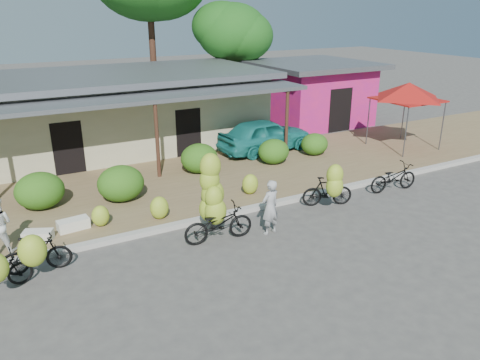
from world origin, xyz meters
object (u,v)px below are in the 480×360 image
object	(u,v)px
tree_near_right	(228,30)
bike_far_right	(393,178)
red_canopy	(409,91)
sack_far	(38,236)
sack_near	(73,224)
vendor	(270,207)
bike_center	(215,209)
bike_left	(36,253)
bike_right	(330,188)
teal_van	(265,135)

from	to	relation	value
tree_near_right	bike_far_right	xyz separation A→B (m)	(-0.59, -13.48, -4.30)
red_canopy	sack_far	distance (m)	15.69
sack_near	vendor	bearing A→B (deg)	-28.75
tree_near_right	bike_center	distance (m)	16.09
bike_center	vendor	distance (m)	1.53
bike_center	sack_far	distance (m)	4.80
bike_left	bike_far_right	xyz separation A→B (m)	(11.47, -0.04, -0.10)
bike_left	bike_center	xyz separation A→B (m)	(4.56, -0.25, 0.27)
bike_right	vendor	bearing A→B (deg)	124.69
bike_center	sack_far	bearing A→B (deg)	72.03
red_canopy	teal_van	xyz separation A→B (m)	(-5.74, 2.38, -1.78)
sack_near	sack_far	world-z (taller)	sack_near
bike_right	bike_far_right	world-z (taller)	bike_right
sack_far	bike_far_right	bearing A→B (deg)	-8.52
tree_near_right	sack_far	world-z (taller)	tree_near_right
bike_far_right	teal_van	xyz separation A→B (m)	(-1.60, 5.86, 0.34)
bike_far_right	red_canopy	bearing A→B (deg)	-43.93
sack_near	bike_right	bearing A→B (deg)	-15.33
tree_near_right	bike_left	size ratio (longest dim) A/B	3.88
tree_near_right	bike_left	xyz separation A→B (m)	(-12.06, -13.44, -4.20)
bike_far_right	bike_left	bearing A→B (deg)	95.79
sack_near	teal_van	distance (m)	9.57
tree_near_right	bike_center	size ratio (longest dim) A/B	2.70
tree_near_right	teal_van	size ratio (longest dim) A/B	1.51
tree_near_right	vendor	size ratio (longest dim) A/B	3.98
tree_near_right	sack_far	size ratio (longest dim) A/B	8.46
red_canopy	bike_right	world-z (taller)	red_canopy
bike_right	red_canopy	bearing A→B (deg)	-41.70
teal_van	bike_far_right	bearing A→B (deg)	-169.67
sack_far	teal_van	distance (m)	10.55
bike_right	bike_left	bearing A→B (deg)	110.32
red_canopy	vendor	xyz separation A→B (m)	(-9.60, -4.20, -1.81)
sack_near	sack_far	size ratio (longest dim) A/B	1.13
tree_near_right	red_canopy	distance (m)	10.83
bike_center	bike_far_right	size ratio (longest dim) A/B	1.22
bike_center	sack_near	distance (m)	4.07
sack_far	teal_van	bearing A→B (deg)	23.34
sack_near	teal_van	size ratio (longest dim) A/B	0.20
bike_left	sack_far	xyz separation A→B (m)	(0.19, 1.65, -0.33)
bike_left	bike_center	distance (m)	4.57
bike_far_right	vendor	distance (m)	5.53
bike_center	vendor	size ratio (longest dim) A/B	1.47
sack_near	bike_center	bearing A→B (deg)	-32.21
bike_center	sack_near	size ratio (longest dim) A/B	2.76
vendor	red_canopy	bearing A→B (deg)	-168.97
bike_center	vendor	bearing A→B (deg)	-104.14
tree_near_right	sack_near	bearing A→B (deg)	-133.40
bike_left	bike_right	size ratio (longest dim) A/B	0.97
sack_far	vendor	world-z (taller)	vendor
tree_near_right	red_canopy	size ratio (longest dim) A/B	1.81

